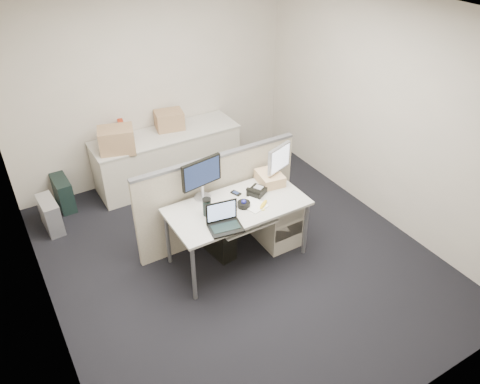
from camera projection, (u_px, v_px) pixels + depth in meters
floor at (238, 257)px, 5.40m from camera, size 4.00×4.50×0.01m
ceiling at (237, 13)px, 3.88m from camera, size 4.00×4.50×0.01m
wall_back at (152, 83)px, 6.24m from camera, size 4.00×0.02×2.70m
wall_front at (413, 302)px, 3.04m from camera, size 4.00×0.02×2.70m
wall_left at (25, 217)px, 3.79m from camera, size 0.02×4.50×2.70m
wall_right at (384, 112)px, 5.49m from camera, size 0.02×4.50×2.70m
desk at (237, 210)px, 5.03m from camera, size 1.50×0.75×0.73m
keyboard_tray at (246, 222)px, 4.92m from camera, size 0.62×0.32×0.02m
drawer_pedestal at (276, 217)px, 5.48m from camera, size 0.40×0.55×0.65m
cubicle_partition at (218, 199)px, 5.41m from camera, size 2.00×0.06×1.10m
back_counter at (168, 158)px, 6.57m from camera, size 2.00×0.60×0.72m
monitor_main at (202, 179)px, 4.98m from camera, size 0.50×0.25×0.48m
monitor_small at (279, 164)px, 5.27m from camera, size 0.40×0.29×0.44m
laptop at (225, 219)px, 4.59m from camera, size 0.37×0.30×0.25m
trackball at (244, 204)px, 4.96m from camera, size 0.17×0.17×0.05m
desk_phone at (257, 191)px, 5.16m from camera, size 0.25×0.24×0.06m
paper_stack at (253, 205)px, 4.99m from camera, size 0.27×0.31×0.01m
sticky_pad at (261, 208)px, 4.93m from camera, size 0.09×0.09×0.01m
travel_mug at (207, 207)px, 4.80m from camera, size 0.10×0.10×0.19m
banana at (264, 204)px, 4.97m from camera, size 0.17×0.14×0.04m
cellphone at (236, 193)px, 5.17m from camera, size 0.10×0.13×0.02m
manila_folders at (270, 178)px, 5.33m from camera, size 0.30×0.36×0.12m
keyboard at (240, 220)px, 4.92m from camera, size 0.48×0.23×0.03m
pc_tower_desk at (217, 236)px, 5.35m from camera, size 0.26×0.50×0.45m
pc_tower_spare_dark at (63, 193)px, 6.11m from camera, size 0.19×0.46×0.42m
pc_tower_spare_silver at (50, 215)px, 5.72m from camera, size 0.20×0.46×0.42m
cardboard_box_left at (117, 140)px, 5.89m from camera, size 0.51×0.43×0.33m
cardboard_box_right at (169, 121)px, 6.43m from camera, size 0.42×0.36×0.27m
red_binder at (123, 132)px, 6.13m from camera, size 0.12×0.30×0.28m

